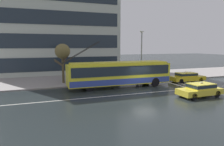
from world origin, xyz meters
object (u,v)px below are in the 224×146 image
pedestrian_walking_past (98,69)px  street_tree_bare (63,52)px  trolleybus (120,73)px  taxi_ahead_of_bus (187,77)px  pedestrian_at_shelter (71,70)px  pedestrian_approaching_curb (138,69)px  street_lamp (142,51)px  taxi_oncoming_near (200,89)px  bus_shelter (109,67)px

pedestrian_walking_past → street_tree_bare: street_tree_bare is taller
trolleybus → taxi_ahead_of_bus: 9.75m
pedestrian_at_shelter → pedestrian_approaching_curb: 8.91m
pedestrian_at_shelter → pedestrian_walking_past: bearing=-8.7°
pedestrian_at_shelter → street_lamp: bearing=-13.8°
taxi_ahead_of_bus → street_tree_bare: 16.65m
pedestrian_walking_past → taxi_ahead_of_bus: bearing=-20.3°
taxi_oncoming_near → pedestrian_approaching_curb: 9.32m
taxi_oncoming_near → pedestrian_walking_past: bearing=123.0°
street_tree_bare → pedestrian_walking_past: bearing=0.9°
taxi_ahead_of_bus → bus_shelter: bearing=159.5°
bus_shelter → pedestrian_approaching_curb: bus_shelter is taller
pedestrian_approaching_curb → street_lamp: (0.52, 0.17, 2.40)m
trolleybus → pedestrian_walking_past: bearing=109.9°
taxi_oncoming_near → pedestrian_walking_past: 13.06m
bus_shelter → street_lamp: street_lamp is taller
taxi_oncoming_near → pedestrian_walking_past: size_ratio=2.27×
trolleybus → pedestrian_at_shelter: bearing=137.0°
taxi_ahead_of_bus → pedestrian_at_shelter: size_ratio=2.51×
bus_shelter → pedestrian_walking_past: size_ratio=1.99×
pedestrian_approaching_curb → pedestrian_walking_past: 5.41m
trolleybus → street_lamp: 5.36m
trolleybus → pedestrian_approaching_curb: trolleybus is taller
taxi_ahead_of_bus → street_lamp: (-5.61, 2.44, 3.38)m
trolleybus → taxi_ahead_of_bus: bearing=-0.1°
bus_shelter → pedestrian_walking_past: bearing=161.0°
taxi_ahead_of_bus → street_lamp: bearing=156.5°
taxi_oncoming_near → street_tree_bare: bearing=137.2°
street_lamp → street_tree_bare: 10.32m
pedestrian_walking_past → street_tree_bare: bearing=-179.1°
pedestrian_approaching_curb → street_tree_bare: street_tree_bare is taller
pedestrian_at_shelter → trolleybus: bearing=-43.0°
taxi_ahead_of_bus → pedestrian_at_shelter: bearing=162.3°
taxi_oncoming_near → street_tree_bare: street_tree_bare is taller
trolleybus → street_lamp: (4.10, 2.42, 2.47)m
taxi_oncoming_near → pedestrian_at_shelter: bearing=132.8°
pedestrian_approaching_curb → street_tree_bare: size_ratio=0.40×
street_lamp → trolleybus: bearing=-149.4°
bus_shelter → trolleybus: bearing=-88.2°
bus_shelter → pedestrian_approaching_curb: size_ratio=1.96×
trolleybus → street_tree_bare: 7.70m
pedestrian_approaching_curb → taxi_ahead_of_bus: bearing=-20.3°
trolleybus → street_lamp: bearing=30.6°
bus_shelter → street_tree_bare: (-5.98, 0.40, 2.00)m
street_tree_bare → pedestrian_approaching_curb: bearing=-10.5°
bus_shelter → pedestrian_approaching_curb: (3.70, -1.39, -0.34)m
street_lamp → pedestrian_walking_past: bearing=163.1°
street_tree_bare → trolleybus: bearing=-33.6°
pedestrian_approaching_curb → street_lamp: 2.46m
pedestrian_walking_past → street_tree_bare: 5.14m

